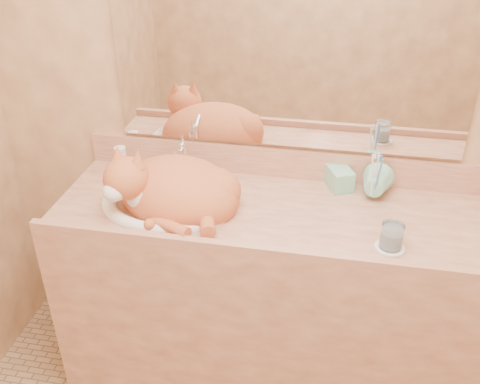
% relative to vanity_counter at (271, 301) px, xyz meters
% --- Properties ---
extents(wall_back, '(2.40, 0.02, 2.50)m').
position_rel_vanity_counter_xyz_m(wall_back, '(0.00, 0.28, 0.82)').
color(wall_back, '#996A45').
rests_on(wall_back, ground).
extents(vanity_counter, '(1.60, 0.55, 0.85)m').
position_rel_vanity_counter_xyz_m(vanity_counter, '(0.00, 0.00, 0.00)').
color(vanity_counter, '#955842').
rests_on(vanity_counter, floor).
extents(mirror, '(1.30, 0.02, 0.80)m').
position_rel_vanity_counter_xyz_m(mirror, '(0.00, 0.26, 0.97)').
color(mirror, white).
rests_on(mirror, wall_back).
extents(sink_basin, '(0.51, 0.43, 0.15)m').
position_rel_vanity_counter_xyz_m(sink_basin, '(-0.39, -0.02, 0.50)').
color(sink_basin, white).
rests_on(sink_basin, vanity_counter).
extents(faucet, '(0.07, 0.13, 0.17)m').
position_rel_vanity_counter_xyz_m(faucet, '(-0.39, 0.17, 0.51)').
color(faucet, silver).
rests_on(faucet, vanity_counter).
extents(cat, '(0.53, 0.47, 0.25)m').
position_rel_vanity_counter_xyz_m(cat, '(-0.37, -0.04, 0.50)').
color(cat, '#B74F2A').
rests_on(cat, sink_basin).
extents(soap_dispenser, '(0.11, 0.11, 0.18)m').
position_rel_vanity_counter_xyz_m(soap_dispenser, '(0.24, 0.16, 0.51)').
color(soap_dispenser, '#7FCCAF').
rests_on(soap_dispenser, vanity_counter).
extents(toothbrush_cup, '(0.14, 0.14, 0.11)m').
position_rel_vanity_counter_xyz_m(toothbrush_cup, '(0.34, 0.12, 0.48)').
color(toothbrush_cup, '#7FCCAF').
rests_on(toothbrush_cup, vanity_counter).
extents(toothbrushes, '(0.03, 0.03, 0.20)m').
position_rel_vanity_counter_xyz_m(toothbrushes, '(0.34, 0.12, 0.55)').
color(toothbrushes, white).
rests_on(toothbrushes, toothbrush_cup).
extents(saucer, '(0.10, 0.10, 0.01)m').
position_rel_vanity_counter_xyz_m(saucer, '(0.39, -0.16, 0.43)').
color(saucer, white).
rests_on(saucer, vanity_counter).
extents(water_glass, '(0.07, 0.07, 0.08)m').
position_rel_vanity_counter_xyz_m(water_glass, '(0.39, -0.16, 0.48)').
color(water_glass, white).
rests_on(water_glass, saucer).
extents(lotion_bottle, '(0.05, 0.05, 0.11)m').
position_rel_vanity_counter_xyz_m(lotion_bottle, '(-0.65, 0.18, 0.48)').
color(lotion_bottle, white).
rests_on(lotion_bottle, vanity_counter).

